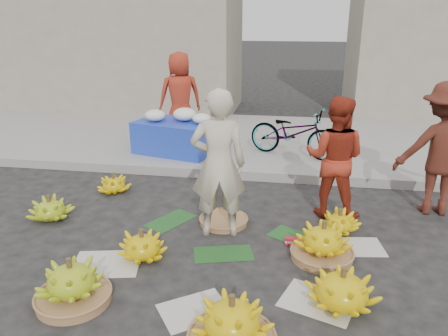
# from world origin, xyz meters

# --- Properties ---
(ground) EXTENTS (80.00, 80.00, 0.00)m
(ground) POSITION_xyz_m (0.00, 0.00, 0.00)
(ground) COLOR black
(ground) RESTS_ON ground
(curb) EXTENTS (40.00, 0.25, 0.15)m
(curb) POSITION_xyz_m (0.00, 2.20, 0.07)
(curb) COLOR gray
(curb) RESTS_ON ground
(sidewalk) EXTENTS (40.00, 4.00, 0.12)m
(sidewalk) POSITION_xyz_m (0.00, 4.30, 0.06)
(sidewalk) COLOR gray
(sidewalk) RESTS_ON ground
(building_left) EXTENTS (6.00, 3.00, 4.00)m
(building_left) POSITION_xyz_m (-4.00, 7.20, 2.00)
(building_left) COLOR gray
(building_left) RESTS_ON sidewalk
(newspaper_scatter) EXTENTS (3.20, 1.80, 0.00)m
(newspaper_scatter) POSITION_xyz_m (0.00, -0.80, 0.00)
(newspaper_scatter) COLOR beige
(newspaper_scatter) RESTS_ON ground
(banana_leaves) EXTENTS (2.00, 1.00, 0.00)m
(banana_leaves) POSITION_xyz_m (-0.10, 0.20, 0.00)
(banana_leaves) COLOR #164419
(banana_leaves) RESTS_ON ground
(banana_bunch_0) EXTENTS (0.65, 0.65, 0.34)m
(banana_bunch_0) POSITION_xyz_m (-0.96, -0.41, 0.15)
(banana_bunch_0) COLOR #DBBE0A
(banana_bunch_0) RESTS_ON ground
(banana_bunch_1) EXTENTS (0.67, 0.67, 0.46)m
(banana_bunch_1) POSITION_xyz_m (-1.32, -1.26, 0.20)
(banana_bunch_1) COLOR brown
(banana_bunch_1) RESTS_ON ground
(banana_bunch_2) EXTENTS (0.70, 0.70, 0.48)m
(banana_bunch_2) POSITION_xyz_m (0.19, -1.58, 0.21)
(banana_bunch_2) COLOR brown
(banana_bunch_2) RESTS_ON ground
(banana_bunch_3) EXTENTS (0.72, 0.72, 0.40)m
(banana_bunch_3) POSITION_xyz_m (1.10, -0.93, 0.18)
(banana_bunch_3) COLOR #DBBE0A
(banana_bunch_3) RESTS_ON ground
(banana_bunch_4) EXTENTS (0.66, 0.66, 0.45)m
(banana_bunch_4) POSITION_xyz_m (0.97, -0.12, 0.20)
(banana_bunch_4) COLOR brown
(banana_bunch_4) RESTS_ON ground
(banana_bunch_5) EXTENTS (0.44, 0.44, 0.29)m
(banana_bunch_5) POSITION_xyz_m (1.21, 0.58, 0.12)
(banana_bunch_5) COLOR #DBBE0A
(banana_bunch_5) RESTS_ON ground
(banana_bunch_6) EXTENTS (0.60, 0.60, 0.34)m
(banana_bunch_6) POSITION_xyz_m (-2.45, 0.30, 0.15)
(banana_bunch_6) COLOR #7C9D16
(banana_bunch_6) RESTS_ON ground
(banana_bunch_7) EXTENTS (0.46, 0.46, 0.30)m
(banana_bunch_7) POSITION_xyz_m (-2.00, 1.31, 0.13)
(banana_bunch_7) COLOR #DBBE0A
(banana_bunch_7) RESTS_ON ground
(basket_spare) EXTENTS (0.62, 0.62, 0.07)m
(basket_spare) POSITION_xyz_m (-0.22, 0.54, 0.03)
(basket_spare) COLOR brown
(basket_spare) RESTS_ON ground
(incense_stack) EXTENTS (0.21, 0.07, 0.09)m
(incense_stack) POSITION_xyz_m (0.67, 0.12, 0.05)
(incense_stack) COLOR #B41326
(incense_stack) RESTS_ON ground
(vendor_cream) EXTENTS (0.71, 0.53, 1.76)m
(vendor_cream) POSITION_xyz_m (-0.24, 0.28, 0.88)
(vendor_cream) COLOR beige
(vendor_cream) RESTS_ON ground
(vendor_red) EXTENTS (0.90, 0.77, 1.58)m
(vendor_red) POSITION_xyz_m (1.13, 1.03, 0.79)
(vendor_red) COLOR #AE321A
(vendor_red) RESTS_ON ground
(man_striped) EXTENTS (1.15, 0.69, 1.74)m
(man_striped) POSITION_xyz_m (2.49, 1.35, 0.87)
(man_striped) COLOR maroon
(man_striped) RESTS_ON ground
(flower_table) EXTENTS (1.55, 1.18, 0.80)m
(flower_table) POSITION_xyz_m (-1.50, 3.03, 0.45)
(flower_table) COLOR #1B34B0
(flower_table) RESTS_ON sidewalk
(grey_bucket) EXTENTS (0.33, 0.33, 0.37)m
(grey_bucket) POSITION_xyz_m (-1.98, 3.26, 0.31)
(grey_bucket) COLOR slate
(grey_bucket) RESTS_ON sidewalk
(flower_vendor) EXTENTS (1.00, 0.85, 1.72)m
(flower_vendor) POSITION_xyz_m (-1.64, 3.93, 0.98)
(flower_vendor) COLOR #AE321A
(flower_vendor) RESTS_ON sidewalk
(bicycle) EXTENTS (1.06, 1.71, 0.85)m
(bicycle) POSITION_xyz_m (0.61, 3.14, 0.54)
(bicycle) COLOR gray
(bicycle) RESTS_ON sidewalk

